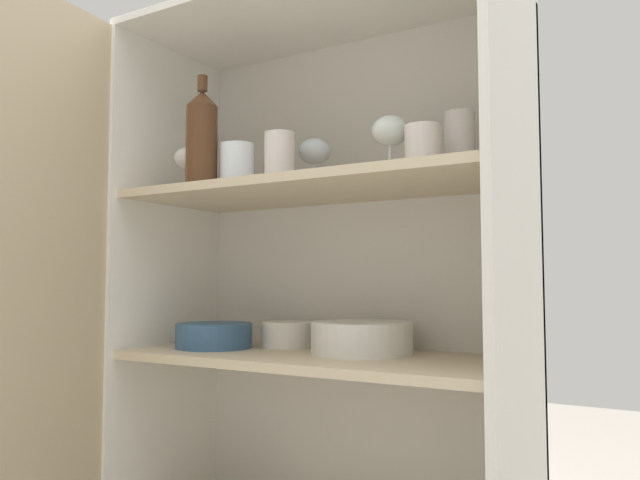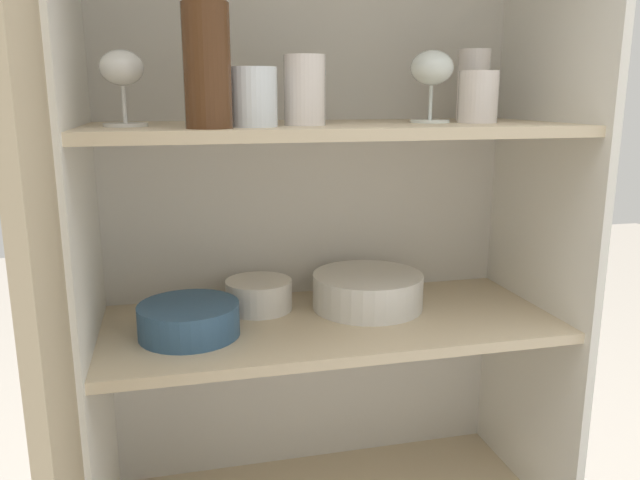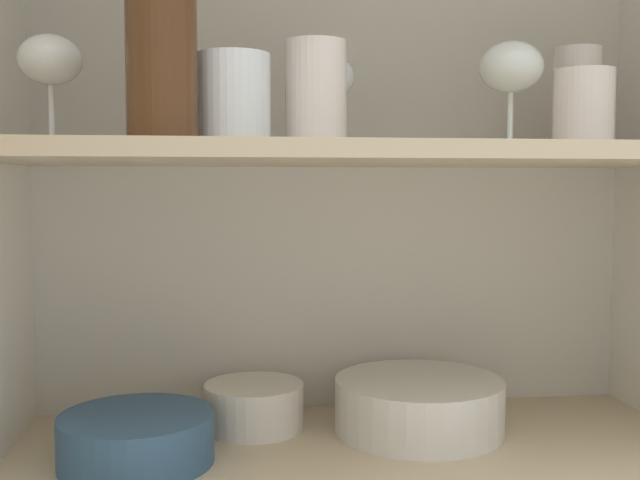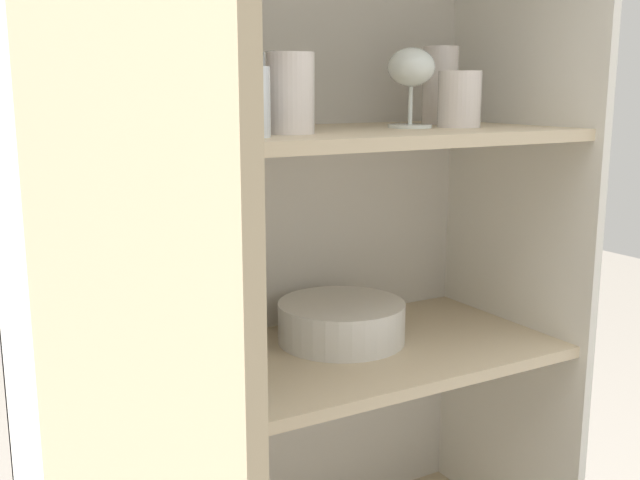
{
  "view_description": "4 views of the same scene",
  "coord_description": "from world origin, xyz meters",
  "px_view_note": "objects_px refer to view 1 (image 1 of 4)",
  "views": [
    {
      "loc": [
        0.73,
        -1.02,
        0.91
      ],
      "look_at": [
        -0.0,
        0.21,
        1.01
      ],
      "focal_mm": 35.0,
      "sensor_mm": 36.0,
      "label": 1
    },
    {
      "loc": [
        -0.3,
        -0.94,
        1.19
      ],
      "look_at": [
        -0.01,
        0.24,
        0.9
      ],
      "focal_mm": 35.0,
      "sensor_mm": 36.0,
      "label": 2
    },
    {
      "loc": [
        -0.17,
        -0.73,
        1.09
      ],
      "look_at": [
        -0.04,
        0.24,
        1.02
      ],
      "focal_mm": 42.0,
      "sensor_mm": 36.0,
      "label": 3
    },
    {
      "loc": [
        -0.58,
        -0.86,
        1.2
      ],
      "look_at": [
        0.04,
        0.22,
        0.95
      ],
      "focal_mm": 42.0,
      "sensor_mm": 36.0,
      "label": 4
    }
  ],
  "objects_px": {
    "mixing_bowl_large": "(214,334)",
    "plate_stack_white": "(362,338)",
    "serving_bowl_small": "(289,333)",
    "wine_bottle": "(202,137)"
  },
  "relations": [
    {
      "from": "plate_stack_white",
      "to": "mixing_bowl_large",
      "type": "distance_m",
      "value": 0.37
    },
    {
      "from": "plate_stack_white",
      "to": "mixing_bowl_large",
      "type": "relative_size",
      "value": 1.23
    },
    {
      "from": "wine_bottle",
      "to": "mixing_bowl_large",
      "type": "bearing_deg",
      "value": 113.2
    },
    {
      "from": "mixing_bowl_large",
      "to": "plate_stack_white",
      "type": "bearing_deg",
      "value": 11.14
    },
    {
      "from": "mixing_bowl_large",
      "to": "serving_bowl_small",
      "type": "relative_size",
      "value": 1.36
    },
    {
      "from": "wine_bottle",
      "to": "serving_bowl_small",
      "type": "xyz_separation_m",
      "value": [
        0.1,
        0.22,
        -0.46
      ]
    },
    {
      "from": "mixing_bowl_large",
      "to": "serving_bowl_small",
      "type": "distance_m",
      "value": 0.18
    },
    {
      "from": "mixing_bowl_large",
      "to": "serving_bowl_small",
      "type": "bearing_deg",
      "value": 37.78
    },
    {
      "from": "plate_stack_white",
      "to": "serving_bowl_small",
      "type": "distance_m",
      "value": 0.23
    },
    {
      "from": "mixing_bowl_large",
      "to": "wine_bottle",
      "type": "bearing_deg",
      "value": -66.8
    }
  ]
}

